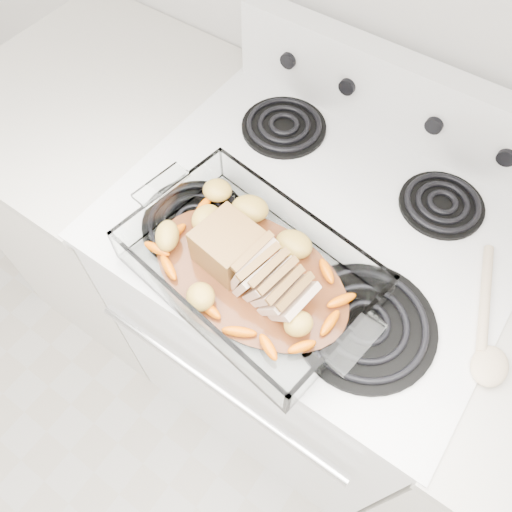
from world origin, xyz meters
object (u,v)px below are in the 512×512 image
Objects in this scene: counter_left at (126,205)px; pork_roast at (243,261)px; electric_range at (302,312)px; baking_dish at (250,272)px.

counter_left is 4.07× the size of pork_roast.
counter_left is 0.84m from pork_roast.
electric_range is 1.20× the size of counter_left.
electric_range reaches higher than baking_dish.
electric_range reaches higher than counter_left.
electric_range is at bearing 0.10° from counter_left.
pork_roast is at bearing -101.30° from electric_range.
electric_range is 0.55m from pork_roast.
electric_range is 0.52m from baking_dish.
baking_dish is 0.03m from pork_roast.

